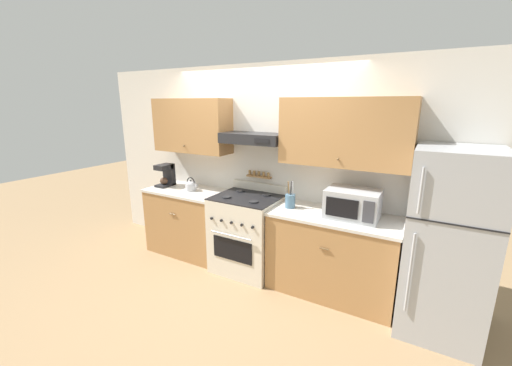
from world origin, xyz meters
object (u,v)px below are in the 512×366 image
Objects in this scene: tea_kettle at (191,185)px; utensil_crock at (290,200)px; microwave at (353,204)px; stove_range at (247,233)px; refrigerator at (447,243)px; coffee_maker at (166,175)px.

tea_kettle is 0.62× the size of utensil_crock.
utensil_crock is at bearing 0.00° from tea_kettle.
utensil_crock is at bearing -178.52° from microwave.
tea_kettle is at bearing -180.00° from utensil_crock.
stove_range is 0.62× the size of refrigerator.
stove_range is at bearing -178.18° from microwave.
utensil_crock is at bearing -1.04° from coffee_maker.
microwave is at bearing -0.38° from coffee_maker.
tea_kettle is 0.36× the size of microwave.
utensil_crock is at bearing 177.55° from refrigerator.
refrigerator reaches higher than coffee_maker.
refrigerator reaches higher than utensil_crock.
stove_range is 1.38m from microwave.
coffee_maker is (-0.49, 0.04, 0.09)m from tea_kettle.
stove_range is at bearing -177.76° from utensil_crock.
stove_range is 2.16m from refrigerator.
coffee_maker is at bearing 175.82° from tea_kettle.
utensil_crock is (0.57, 0.02, 0.51)m from stove_range.
coffee_maker reaches higher than utensil_crock.
utensil_crock is (1.47, 0.00, 0.01)m from tea_kettle.
utensil_crock is (-1.56, 0.07, 0.14)m from refrigerator.
utensil_crock is (-0.69, -0.02, -0.07)m from microwave.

